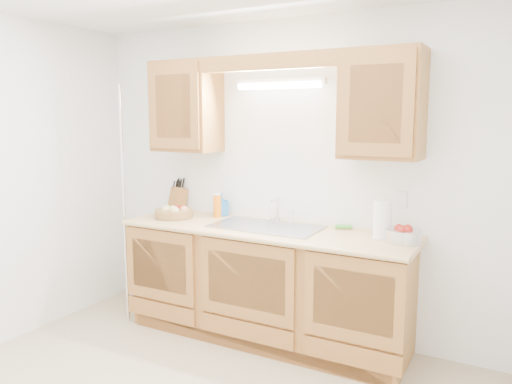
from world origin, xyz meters
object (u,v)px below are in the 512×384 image
Objects in this scene: knife_block at (178,199)px; paper_towel at (382,220)px; fruit_basket at (174,212)px; apple_bowl at (403,235)px.

knife_block is 1.90m from paper_towel.
fruit_basket is at bearing -45.75° from knife_block.
fruit_basket is 1.24× the size of knife_block.
paper_towel is (1.90, -0.17, 0.02)m from knife_block.
paper_towel is at bearing 165.94° from apple_bowl.
paper_towel is (1.74, 0.09, 0.09)m from fruit_basket.
apple_bowl is (2.05, -0.21, -0.06)m from knife_block.
fruit_basket is 1.89m from apple_bowl.
knife_block is at bearing 174.20° from apple_bowl.
knife_block is at bearing 174.87° from paper_towel.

